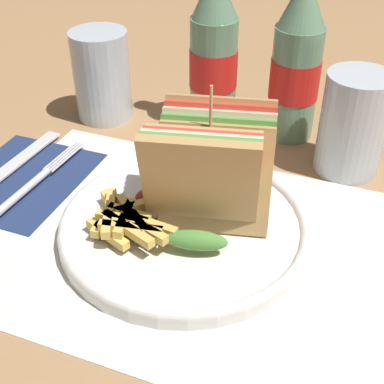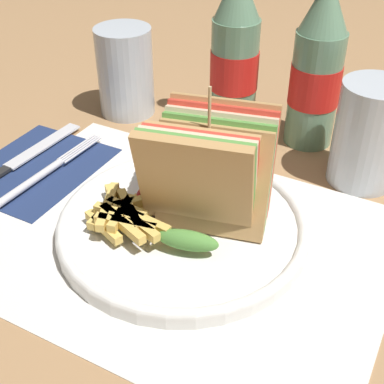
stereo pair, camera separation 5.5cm
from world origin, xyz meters
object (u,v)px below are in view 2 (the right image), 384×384
fork (40,175)px  coke_bottle_near (235,54)px  plate_main (183,225)px  club_sandwich (208,174)px  glass_far (126,77)px  knife (19,161)px  coke_bottle_far (317,68)px  glass_near (369,134)px

fork → coke_bottle_near: (0.14, 0.24, 0.09)m
fork → coke_bottle_near: coke_bottle_near is taller
plate_main → fork: 0.20m
coke_bottle_near → fork: bearing=-120.8°
club_sandwich → glass_far: bearing=140.1°
knife → coke_bottle_near: bearing=52.2°
knife → coke_bottle_near: (0.19, 0.22, 0.10)m
knife → glass_far: 0.20m
plate_main → fork: (-0.20, 0.00, -0.00)m
coke_bottle_near → coke_bottle_far: bearing=3.2°
coke_bottle_far → knife: bearing=-142.5°
fork → knife: (-0.05, 0.01, -0.00)m
fork → coke_bottle_far: coke_bottle_far is taller
coke_bottle_far → plate_main: bearing=-102.5°
plate_main → glass_near: 0.24m
knife → glass_near: (0.38, 0.17, 0.06)m
club_sandwich → glass_far: 0.29m
club_sandwich → fork: bearing=-176.5°
club_sandwich → fork: (-0.22, -0.01, -0.06)m
glass_near → plate_main: bearing=-126.7°
club_sandwich → coke_bottle_far: (0.03, 0.23, 0.03)m
club_sandwich → coke_bottle_near: coke_bottle_near is taller
knife → glass_near: bearing=26.5°
coke_bottle_near → glass_far: (-0.15, -0.04, -0.05)m
knife → coke_bottle_far: coke_bottle_far is taller
coke_bottle_far → glass_near: bearing=-34.9°
club_sandwich → glass_near: bearing=55.2°
coke_bottle_near → coke_bottle_far: same height
plate_main → glass_far: (-0.20, 0.20, 0.04)m
fork → glass_near: glass_near is taller
fork → glass_far: 0.21m
coke_bottle_far → glass_far: bearing=-170.6°
club_sandwich → fork: 0.22m
glass_near → glass_far: bearing=177.3°
club_sandwich → knife: (-0.26, 0.00, -0.07)m
knife → coke_bottle_far: 0.39m
plate_main → club_sandwich: 0.07m
club_sandwich → fork: club_sandwich is taller
plate_main → fork: size_ratio=1.45×
plate_main → coke_bottle_near: size_ratio=1.10×
glass_far → fork: bearing=-87.6°
coke_bottle_near → coke_bottle_far: size_ratio=1.00×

